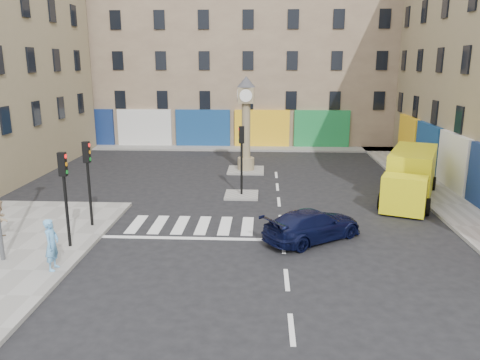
# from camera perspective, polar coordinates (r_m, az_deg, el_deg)

# --- Properties ---
(ground) EXTENTS (120.00, 120.00, 0.00)m
(ground) POSITION_cam_1_polar(r_m,az_deg,el_deg) (17.91, 5.41, -9.20)
(ground) COLOR black
(ground) RESTS_ON ground
(sidewalk_right) EXTENTS (2.60, 30.00, 0.15)m
(sidewalk_right) POSITION_cam_1_polar(r_m,az_deg,el_deg) (28.95, 22.06, -0.89)
(sidewalk_right) COLOR gray
(sidewalk_right) RESTS_ON ground
(sidewalk_far) EXTENTS (32.00, 2.40, 0.15)m
(sidewalk_far) POSITION_cam_1_polar(r_m,az_deg,el_deg) (39.38, -1.72, 3.93)
(sidewalk_far) COLOR gray
(sidewalk_far) RESTS_ON ground
(island_near) EXTENTS (1.80, 1.80, 0.12)m
(island_near) POSITION_cam_1_polar(r_m,az_deg,el_deg) (25.44, 0.19, -1.84)
(island_near) COLOR gray
(island_near) RESTS_ON ground
(island_far) EXTENTS (2.40, 2.40, 0.12)m
(island_far) POSITION_cam_1_polar(r_m,az_deg,el_deg) (31.25, 0.72, 1.20)
(island_far) COLOR gray
(island_far) RESTS_ON ground
(building_far) EXTENTS (32.00, 10.00, 17.00)m
(building_far) POSITION_cam_1_polar(r_m,az_deg,el_deg) (44.56, -1.18, 16.01)
(building_far) COLOR gray
(building_far) RESTS_ON ground
(traffic_light_left_near) EXTENTS (0.28, 0.22, 3.70)m
(traffic_light_left_near) POSITION_cam_1_polar(r_m,az_deg,el_deg) (18.77, -20.62, -0.51)
(traffic_light_left_near) COLOR black
(traffic_light_left_near) RESTS_ON sidewalk_left
(traffic_light_left_far) EXTENTS (0.28, 0.22, 3.70)m
(traffic_light_left_far) POSITION_cam_1_polar(r_m,az_deg,el_deg) (20.93, -18.06, 1.15)
(traffic_light_left_far) COLOR black
(traffic_light_left_far) RESTS_ON sidewalk_left
(traffic_light_island) EXTENTS (0.28, 0.22, 3.70)m
(traffic_light_island) POSITION_cam_1_polar(r_m,az_deg,el_deg) (24.86, 0.19, 3.77)
(traffic_light_island) COLOR black
(traffic_light_island) RESTS_ON island_near
(clock_pillar) EXTENTS (1.20, 1.20, 6.10)m
(clock_pillar) POSITION_cam_1_polar(r_m,az_deg,el_deg) (30.65, 0.74, 7.56)
(clock_pillar) COLOR #8C7A5B
(clock_pillar) RESTS_ON island_far
(navy_sedan) EXTENTS (4.60, 4.06, 1.28)m
(navy_sedan) POSITION_cam_1_polar(r_m,az_deg,el_deg) (19.37, 8.86, -5.43)
(navy_sedan) COLOR black
(navy_sedan) RESTS_ON ground
(yellow_van) EXTENTS (4.53, 7.24, 2.54)m
(yellow_van) POSITION_cam_1_polar(r_m,az_deg,el_deg) (26.32, 20.10, 0.52)
(yellow_van) COLOR yellow
(yellow_van) RESTS_ON ground
(pedestrian_blue) EXTENTS (0.44, 0.67, 1.81)m
(pedestrian_blue) POSITION_cam_1_polar(r_m,az_deg,el_deg) (17.30, -21.96, -7.29)
(pedestrian_blue) COLOR #62A9E2
(pedestrian_blue) RESTS_ON sidewalk_left
(pedestrian_tan) EXTENTS (0.74, 0.88, 1.59)m
(pedestrian_tan) POSITION_cam_1_polar(r_m,az_deg,el_deg) (21.24, -27.17, -4.24)
(pedestrian_tan) COLOR tan
(pedestrian_tan) RESTS_ON sidewalk_left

